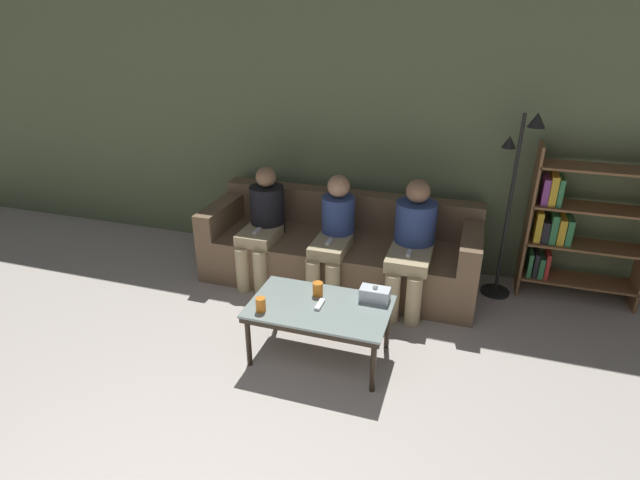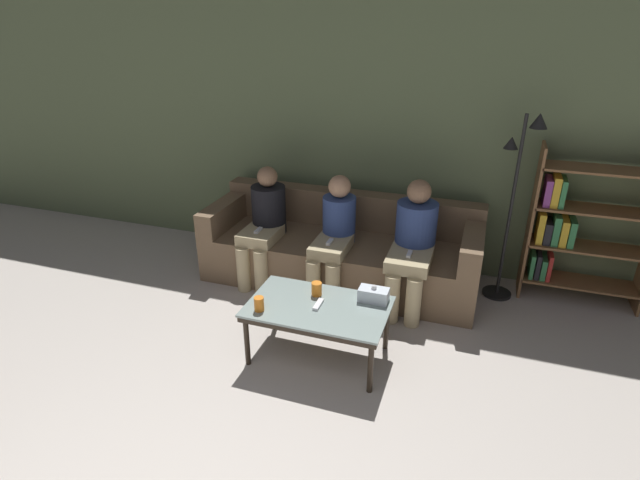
% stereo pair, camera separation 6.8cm
% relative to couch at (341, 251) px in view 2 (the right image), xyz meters
% --- Properties ---
extents(wall_back, '(12.00, 0.06, 2.60)m').
position_rel_couch_xyz_m(wall_back, '(0.00, 0.54, 1.00)').
color(wall_back, '#60704C').
rests_on(wall_back, ground_plane).
extents(couch, '(2.58, 0.92, 0.79)m').
position_rel_couch_xyz_m(couch, '(0.00, 0.00, 0.00)').
color(couch, brown).
rests_on(couch, ground_plane).
extents(coffee_table, '(1.03, 0.62, 0.45)m').
position_rel_couch_xyz_m(coffee_table, '(0.19, -1.24, 0.11)').
color(coffee_table, '#8C9E99').
rests_on(coffee_table, ground_plane).
extents(cup_near_left, '(0.07, 0.07, 0.11)m').
position_rel_couch_xyz_m(cup_near_left, '(-0.19, -1.44, 0.20)').
color(cup_near_left, orange).
rests_on(cup_near_left, coffee_table).
extents(cup_near_right, '(0.08, 0.08, 0.11)m').
position_rel_couch_xyz_m(cup_near_right, '(0.13, -1.10, 0.20)').
color(cup_near_right, orange).
rests_on(cup_near_right, coffee_table).
extents(tissue_box, '(0.22, 0.12, 0.13)m').
position_rel_couch_xyz_m(tissue_box, '(0.56, -1.05, 0.20)').
color(tissue_box, silver).
rests_on(tissue_box, coffee_table).
extents(game_remote, '(0.04, 0.15, 0.02)m').
position_rel_couch_xyz_m(game_remote, '(0.19, -1.24, 0.16)').
color(game_remote, white).
rests_on(game_remote, coffee_table).
extents(bookshelf, '(0.99, 0.32, 1.40)m').
position_rel_couch_xyz_m(bookshelf, '(2.02, 0.31, 0.39)').
color(bookshelf, brown).
rests_on(bookshelf, ground_plane).
extents(standing_lamp, '(0.31, 0.26, 1.68)m').
position_rel_couch_xyz_m(standing_lamp, '(1.49, 0.17, 0.73)').
color(standing_lamp, black).
rests_on(standing_lamp, ground_plane).
extents(seated_person_left_end, '(0.33, 0.65, 1.10)m').
position_rel_couch_xyz_m(seated_person_left_end, '(-0.71, -0.21, 0.29)').
color(seated_person_left_end, tan).
rests_on(seated_person_left_end, ground_plane).
extents(seated_person_mid_left, '(0.31, 0.68, 1.08)m').
position_rel_couch_xyz_m(seated_person_mid_left, '(0.00, -0.23, 0.28)').
color(seated_person_mid_left, tan).
rests_on(seated_person_mid_left, ground_plane).
extents(seated_person_mid_right, '(0.36, 0.74, 1.12)m').
position_rel_couch_xyz_m(seated_person_mid_right, '(0.71, -0.22, 0.31)').
color(seated_person_mid_right, tan).
rests_on(seated_person_mid_right, ground_plane).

